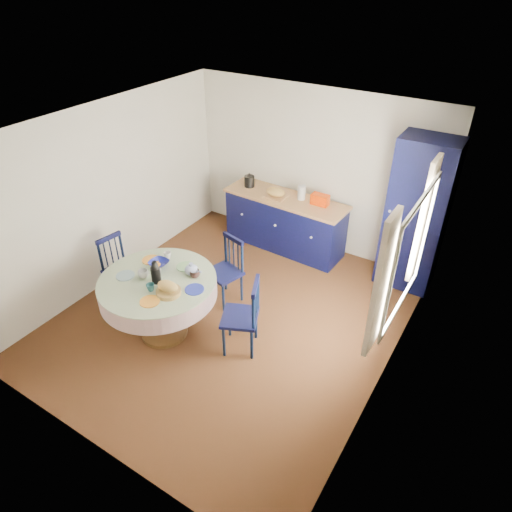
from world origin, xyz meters
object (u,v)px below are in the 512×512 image
Objects in this scene: chair_far at (226,270)px; mug_b at (151,287)px; kitchen_counter at (285,222)px; pantry_cabinet at (416,215)px; chair_right at (243,316)px; mug_a at (143,274)px; chair_left at (120,268)px; mug_d at (168,255)px; cobalt_bowl at (159,263)px; dining_table at (159,289)px; mug_c at (195,274)px.

chair_far reaches higher than mug_b.
kitchen_counter is 2.03m from pantry_cabinet.
pantry_cabinet reaches higher than chair_right.
pantry_cabinet reaches higher than chair_far.
mug_a is at bearing -96.89° from kitchen_counter.
chair_left is 0.91m from mug_d.
cobalt_bowl is at bearing -86.75° from mug_d.
pantry_cabinet reaches higher than mug_b.
kitchen_counter is at bearing 79.09° from cobalt_bowl.
chair_left is 1.97m from chair_right.
chair_right is 1.11m from mug_b.
mug_d is at bearing -72.19° from chair_left.
pantry_cabinet is 2.35× the size of chair_left.
dining_table is at bearing -51.38° from cobalt_bowl.
mug_a is at bearing -95.65° from chair_right.
kitchen_counter is at bearing 80.52° from mug_a.
chair_far reaches higher than mug_c.
chair_far is at bearing 96.15° from mug_c.
mug_c is 0.53m from cobalt_bowl.
chair_left is 0.98m from mug_a.
cobalt_bowl is at bearing -98.32° from kitchen_counter.
chair_left is 0.98× the size of chair_far.
cobalt_bowl is at bearing 128.62° from dining_table.
chair_left is 1.24m from mug_b.
kitchen_counter is 2.17× the size of chair_left.
pantry_cabinet is 9.27× the size of cobalt_bowl.
mug_c is 0.51× the size of cobalt_bowl.
pantry_cabinet is at bearing 53.61° from mug_b.
kitchen_counter is 21.13× the size of mug_b.
chair_left is 1.44m from chair_far.
mug_c is at bearing -68.38° from chair_far.
dining_table is 11.59× the size of mug_c.
mug_b is at bearing -58.47° from cobalt_bowl.
pantry_cabinet reaches higher than chair_left.
kitchen_counter reaches higher than chair_right.
mug_a is at bearing -147.92° from mug_c.
mug_b is 0.79× the size of mug_c.
mug_d is at bearing -117.71° from chair_right.
cobalt_bowl is (-1.16, -0.10, 0.37)m from chair_right.
mug_c reaches higher than chair_left.
pantry_cabinet reaches higher than kitchen_counter.
pantry_cabinet reaches higher than mug_d.
chair_far is 0.83m from mug_c.
cobalt_bowl is (-0.52, -0.04, -0.02)m from mug_c.
chair_right reaches higher than mug_c.
mug_c is 0.55m from mug_d.
chair_left is 9.70× the size of mug_d.
chair_far is (0.26, 0.99, -0.23)m from dining_table.
pantry_cabinet is at bearing 50.78° from dining_table.
cobalt_bowl is at bearing -134.46° from pantry_cabinet.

